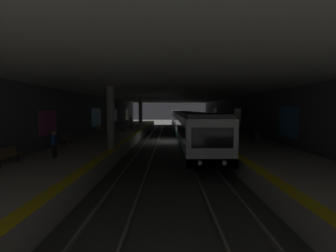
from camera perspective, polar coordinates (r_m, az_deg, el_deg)
The scene contains 21 objects.
ground_plane at distance 28.25m, azimuth 0.47°, elevation -3.84°, with size 120.00×120.00×0.00m, color #42423F.
track_left at distance 28.34m, azimuth 4.93°, elevation -3.67°, with size 60.00×1.53×0.16m.
track_right at distance 28.32m, azimuth -4.00°, elevation -3.67°, with size 60.00×1.53×0.16m.
platform_left at distance 28.96m, azimuth 13.55°, elevation -2.71°, with size 60.00×5.30×1.06m.
platform_right at distance 28.91m, azimuth -12.64°, elevation -2.71°, with size 60.00×5.30×1.06m.
wall_left at distance 29.62m, azimuth 19.08°, elevation 1.74°, with size 60.00×0.56×5.60m.
wall_right at distance 29.56m, azimuth -18.18°, elevation 1.76°, with size 60.00×0.56×5.60m.
ceiling_slab at distance 28.05m, azimuth 0.47°, elevation 7.98°, with size 60.00×19.40×0.40m.
pillar_near at distance 17.02m, azimuth -14.18°, elevation 2.02°, with size 0.56×0.56×4.55m.
pillar_far at distance 34.12m, azimuth -6.91°, elevation 3.10°, with size 0.56×0.56×4.55m.
metro_train at distance 42.38m, azimuth 3.36°, elevation 1.56°, with size 60.53×2.83×3.49m.
bench_left_near at distance 24.31m, azimuth 21.08°, elevation -1.67°, with size 1.70×0.47×0.86m.
bench_left_mid at distance 39.38m, azimuth 12.92°, elevation 0.61°, with size 1.70×0.47×0.86m.
bench_right_near at distance 14.57m, azimuth -35.26°, elevation -5.87°, with size 1.70×0.47×0.86m.
bench_right_mid at distance 20.54m, azimuth -23.99°, elevation -2.77°, with size 1.70×0.47×0.86m.
bench_right_far at distance 28.73m, azimuth -16.81°, elevation -0.73°, with size 1.70×0.47×0.86m.
person_waiting_near at distance 35.27m, azimuth -9.22°, elevation 0.95°, with size 0.60×0.24×1.73m.
person_walking_mid at distance 25.18m, azimuth -13.82°, elevation -0.37°, with size 0.60×0.24×1.73m.
person_standing_far at distance 15.22m, azimuth -26.62°, elevation -3.94°, with size 0.60×0.22×1.57m.
backpack_on_floor at distance 29.87m, azimuth -11.31°, elevation -1.07°, with size 0.30×0.20×0.40m.
trash_bin at distance 22.02m, azimuth 21.33°, elevation -2.52°, with size 0.44×0.44×0.85m.
Camera 1 is at (-27.98, 0.12, 3.91)m, focal length 24.31 mm.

